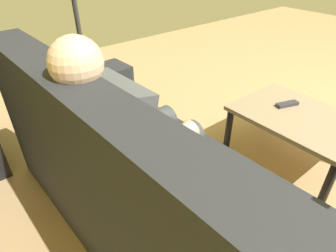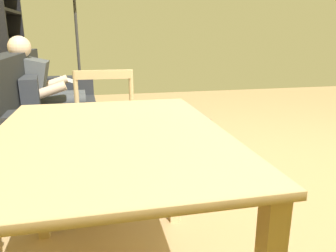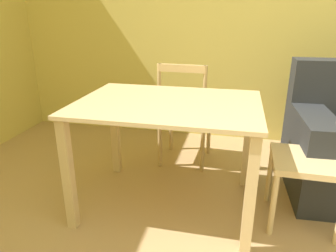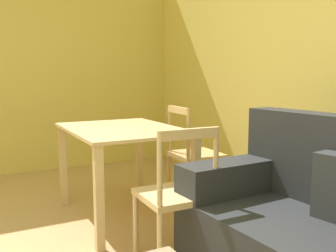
% 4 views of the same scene
% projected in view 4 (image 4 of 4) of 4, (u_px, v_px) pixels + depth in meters
% --- Properties ---
extents(dining_table, '(1.19, 0.87, 0.77)m').
position_uv_depth(dining_table, '(123.00, 142.00, 3.14)').
color(dining_table, '#D1B27F').
rests_on(dining_table, ground_plane).
extents(dining_chair_near_wall, '(0.44, 0.44, 0.92)m').
position_uv_depth(dining_chair_near_wall, '(193.00, 155.00, 3.49)').
color(dining_chair_near_wall, tan).
rests_on(dining_chair_near_wall, ground_plane).
extents(dining_chair_facing_couch, '(0.43, 0.43, 0.89)m').
position_uv_depth(dining_chair_facing_couch, '(176.00, 196.00, 2.35)').
color(dining_chair_facing_couch, '#D1B27F').
rests_on(dining_chair_facing_couch, ground_plane).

